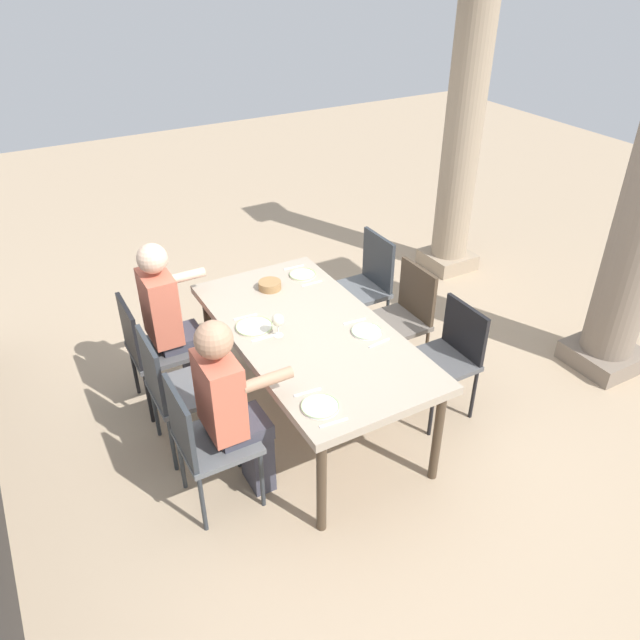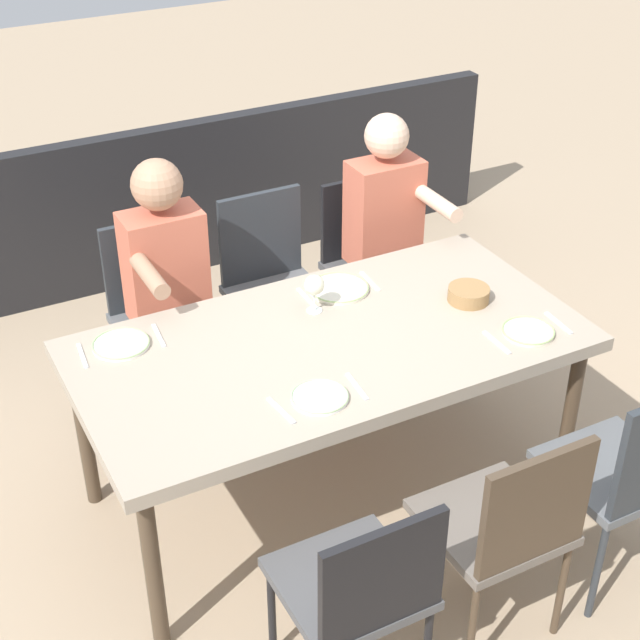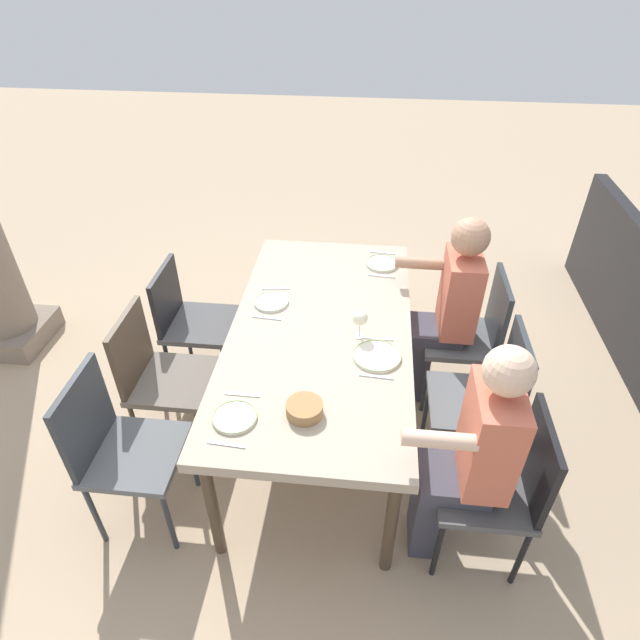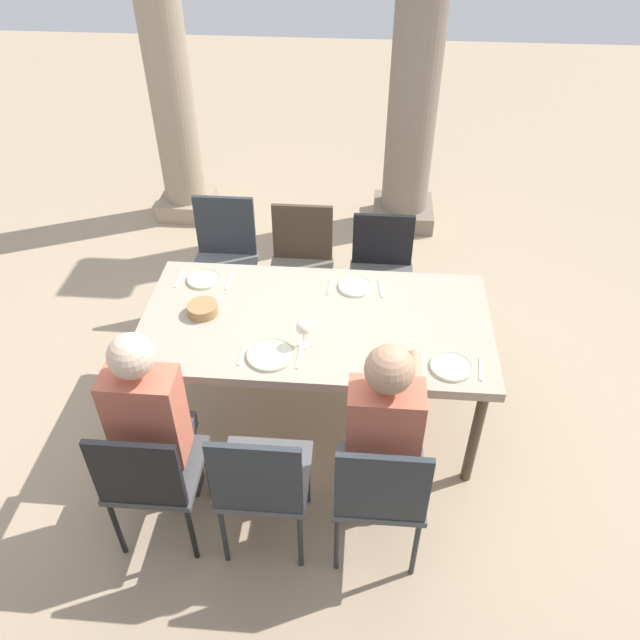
# 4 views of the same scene
# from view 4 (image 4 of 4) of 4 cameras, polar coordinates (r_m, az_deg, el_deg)

# --- Properties ---
(ground_plane) EXTENTS (16.00, 16.00, 0.00)m
(ground_plane) POSITION_cam_4_polar(r_m,az_deg,el_deg) (4.09, -0.33, -8.36)
(ground_plane) COLOR tan
(dining_table) EXTENTS (1.96, 1.00, 0.78)m
(dining_table) POSITION_cam_4_polar(r_m,az_deg,el_deg) (3.59, -0.37, -0.72)
(dining_table) COLOR tan
(dining_table) RESTS_ON ground
(chair_west_north) EXTENTS (0.44, 0.44, 0.94)m
(chair_west_north) POSITION_cam_4_polar(r_m,az_deg,el_deg) (4.52, -8.58, 5.72)
(chair_west_north) COLOR #5B5E61
(chair_west_north) RESTS_ON ground
(chair_west_south) EXTENTS (0.44, 0.44, 0.89)m
(chair_west_south) POSITION_cam_4_polar(r_m,az_deg,el_deg) (3.25, -14.97, -13.24)
(chair_west_south) COLOR #4F4F50
(chair_west_south) RESTS_ON ground
(chair_mid_north) EXTENTS (0.44, 0.44, 0.90)m
(chair_mid_north) POSITION_cam_4_polar(r_m,az_deg,el_deg) (4.44, -1.70, 5.22)
(chair_mid_north) COLOR #6A6158
(chair_mid_north) RESTS_ON ground
(chair_mid_south) EXTENTS (0.44, 0.44, 0.93)m
(chair_mid_south) POSITION_cam_4_polar(r_m,az_deg,el_deg) (3.11, -5.26, -14.14)
(chair_mid_south) COLOR #5B5E61
(chair_mid_south) RESTS_ON ground
(chair_east_north) EXTENTS (0.44, 0.44, 0.85)m
(chair_east_north) POSITION_cam_4_polar(r_m,az_deg,el_deg) (4.44, 5.53, 4.59)
(chair_east_north) COLOR #4F4F50
(chair_east_north) RESTS_ON ground
(chair_east_south) EXTENTS (0.44, 0.44, 0.92)m
(chair_east_south) POSITION_cam_4_polar(r_m,az_deg,el_deg) (3.09, 5.39, -14.81)
(chair_east_south) COLOR #5B5E61
(chair_east_south) RESTS_ON ground
(diner_woman_green) EXTENTS (0.35, 0.50, 1.30)m
(diner_woman_green) POSITION_cam_4_polar(r_m,az_deg,el_deg) (3.08, 5.66, -10.12)
(diner_woman_green) COLOR #3F3F4C
(diner_woman_green) RESTS_ON ground
(diner_man_white) EXTENTS (0.35, 0.49, 1.30)m
(diner_man_white) POSITION_cam_4_polar(r_m,az_deg,el_deg) (3.22, -14.67, -8.86)
(diner_man_white) COLOR #3F3F4C
(diner_man_white) RESTS_ON ground
(stone_column_near) EXTENTS (0.47, 0.47, 2.82)m
(stone_column_near) POSITION_cam_4_polar(r_m,az_deg,el_deg) (5.65, -13.65, 21.72)
(stone_column_near) COLOR tan
(stone_column_near) RESTS_ON ground
(stone_column_centre) EXTENTS (0.53, 0.53, 2.99)m
(stone_column_centre) POSITION_cam_4_polar(r_m,az_deg,el_deg) (5.39, 8.74, 22.39)
(stone_column_centre) COLOR gray
(stone_column_centre) RESTS_ON ground
(plate_0) EXTENTS (0.21, 0.21, 0.02)m
(plate_0) POSITION_cam_4_polar(r_m,az_deg,el_deg) (3.90, -10.36, 3.62)
(plate_0) COLOR silver
(plate_0) RESTS_ON dining_table
(fork_0) EXTENTS (0.03, 0.17, 0.01)m
(fork_0) POSITION_cam_4_polar(r_m,az_deg,el_deg) (3.94, -12.47, 3.63)
(fork_0) COLOR silver
(fork_0) RESTS_ON dining_table
(spoon_0) EXTENTS (0.02, 0.17, 0.01)m
(spoon_0) POSITION_cam_4_polar(r_m,az_deg,el_deg) (3.87, -8.19, 3.47)
(spoon_0) COLOR silver
(spoon_0) RESTS_ON dining_table
(plate_1) EXTENTS (0.25, 0.25, 0.02)m
(plate_1) POSITION_cam_4_polar(r_m,az_deg,el_deg) (3.33, -4.47, -3.12)
(plate_1) COLOR silver
(plate_1) RESTS_ON dining_table
(wine_glass_1) EXTENTS (0.08, 0.08, 0.16)m
(wine_glass_1) POSITION_cam_4_polar(r_m,az_deg,el_deg) (3.31, -1.47, -0.73)
(wine_glass_1) COLOR white
(wine_glass_1) RESTS_ON dining_table
(fork_1) EXTENTS (0.03, 0.17, 0.01)m
(fork_1) POSITION_cam_4_polar(r_m,az_deg,el_deg) (3.36, -7.00, -3.04)
(fork_1) COLOR silver
(fork_1) RESTS_ON dining_table
(spoon_1) EXTENTS (0.02, 0.17, 0.01)m
(spoon_1) POSITION_cam_4_polar(r_m,az_deg,el_deg) (3.32, -1.89, -3.34)
(spoon_1) COLOR silver
(spoon_1) RESTS_ON dining_table
(plate_2) EXTENTS (0.21, 0.21, 0.02)m
(plate_2) POSITION_cam_4_polar(r_m,az_deg,el_deg) (3.78, 3.19, 3.02)
(plate_2) COLOR white
(plate_2) RESTS_ON dining_table
(fork_2) EXTENTS (0.03, 0.17, 0.01)m
(fork_2) POSITION_cam_4_polar(r_m,az_deg,el_deg) (3.79, 0.92, 3.06)
(fork_2) COLOR silver
(fork_2) RESTS_ON dining_table
(spoon_2) EXTENTS (0.04, 0.17, 0.01)m
(spoon_2) POSITION_cam_4_polar(r_m,az_deg,el_deg) (3.79, 5.46, 2.83)
(spoon_2) COLOR silver
(spoon_2) RESTS_ON dining_table
(plate_3) EXTENTS (0.22, 0.22, 0.02)m
(plate_3) POSITION_cam_4_polar(r_m,az_deg,el_deg) (3.32, 11.69, -4.11)
(plate_3) COLOR white
(plate_3) RESTS_ON dining_table
(fork_3) EXTENTS (0.03, 0.17, 0.01)m
(fork_3) POSITION_cam_4_polar(r_m,az_deg,el_deg) (3.31, 9.10, -4.08)
(fork_3) COLOR silver
(fork_3) RESTS_ON dining_table
(spoon_3) EXTENTS (0.03, 0.17, 0.01)m
(spoon_3) POSITION_cam_4_polar(r_m,az_deg,el_deg) (3.35, 14.22, -4.28)
(spoon_3) COLOR silver
(spoon_3) RESTS_ON dining_table
(bread_basket) EXTENTS (0.17, 0.17, 0.06)m
(bread_basket) POSITION_cam_4_polar(r_m,az_deg,el_deg) (3.63, -10.48, 0.97)
(bread_basket) COLOR #9E7547
(bread_basket) RESTS_ON dining_table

